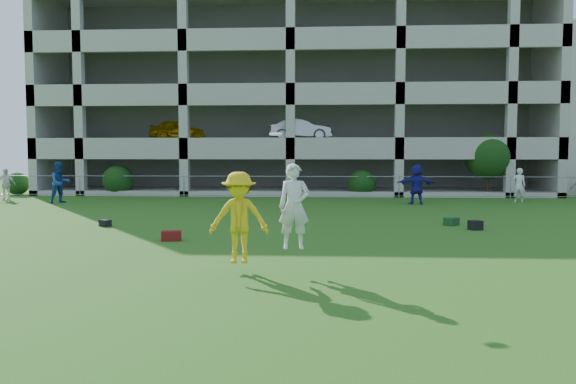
# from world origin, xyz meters

# --- Properties ---
(ground) EXTENTS (100.00, 100.00, 0.00)m
(ground) POSITION_xyz_m (0.00, 0.00, 0.00)
(ground) COLOR #235114
(ground) RESTS_ON ground
(bystander_a) EXTENTS (1.23, 1.25, 2.03)m
(bystander_a) POSITION_xyz_m (-11.08, 14.65, 1.01)
(bystander_a) COLOR navy
(bystander_a) RESTS_ON ground
(bystander_b) EXTENTS (1.03, 0.61, 1.65)m
(bystander_b) POSITION_xyz_m (-14.64, 16.05, 0.82)
(bystander_b) COLOR silver
(bystander_b) RESTS_ON ground
(bystander_d) EXTENTS (1.81, 0.65, 1.92)m
(bystander_d) POSITION_xyz_m (6.26, 14.98, 0.96)
(bystander_d) COLOR navy
(bystander_d) RESTS_ON ground
(bystander_e) EXTENTS (0.70, 0.55, 1.71)m
(bystander_e) POSITION_xyz_m (11.46, 16.17, 0.86)
(bystander_e) COLOR silver
(bystander_e) RESTS_ON ground
(bag_red_a) EXTENTS (0.60, 0.42, 0.28)m
(bag_red_a) POSITION_xyz_m (-2.46, 3.27, 0.14)
(bag_red_a) COLOR #5F1210
(bag_red_a) RESTS_ON ground
(bag_black_b) EXTENTS (0.47, 0.44, 0.22)m
(bag_black_b) POSITION_xyz_m (-5.50, 6.17, 0.11)
(bag_black_b) COLOR black
(bag_black_b) RESTS_ON ground
(bag_green_c) EXTENTS (0.59, 0.61, 0.26)m
(bag_green_c) POSITION_xyz_m (6.14, 7.12, 0.13)
(bag_green_c) COLOR #143915
(bag_green_c) RESTS_ON ground
(crate_d) EXTENTS (0.46, 0.46, 0.30)m
(crate_d) POSITION_xyz_m (6.65, 6.03, 0.15)
(crate_d) COLOR black
(crate_d) RESTS_ON ground
(frisbee_contest) EXTENTS (2.09, 0.75, 2.67)m
(frisbee_contest) POSITION_xyz_m (0.30, -0.76, 1.19)
(frisbee_contest) COLOR gold
(frisbee_contest) RESTS_ON ground
(parking_garage) EXTENTS (30.00, 14.00, 12.00)m
(parking_garage) POSITION_xyz_m (-0.01, 27.70, 6.01)
(parking_garage) COLOR #9E998C
(parking_garage) RESTS_ON ground
(fence) EXTENTS (36.06, 0.06, 1.20)m
(fence) POSITION_xyz_m (0.00, 19.00, 0.61)
(fence) COLOR gray
(fence) RESTS_ON ground
(shrub_row) EXTENTS (34.38, 2.52, 3.50)m
(shrub_row) POSITION_xyz_m (4.59, 19.70, 1.51)
(shrub_row) COLOR #163D11
(shrub_row) RESTS_ON ground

